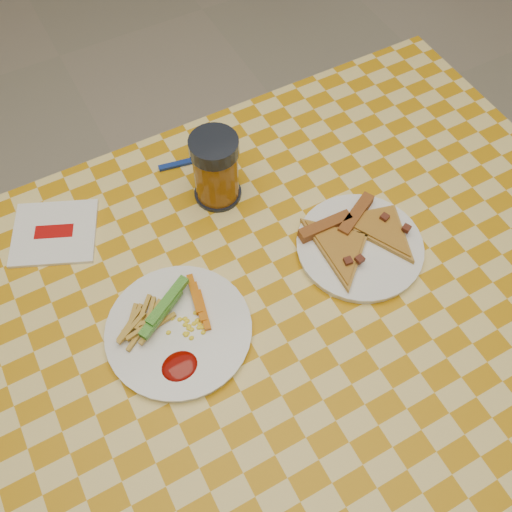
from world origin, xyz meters
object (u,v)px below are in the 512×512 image
(table, at_px, (266,326))
(plate_right, at_px, (359,247))
(drink_glass, at_px, (216,170))
(plate_left, at_px, (179,331))

(table, height_order, plate_right, plate_right)
(table, distance_m, drink_glass, 0.29)
(drink_glass, bearing_deg, plate_left, -128.91)
(plate_right, distance_m, drink_glass, 0.29)
(plate_left, bearing_deg, plate_right, -0.70)
(table, height_order, plate_left, plate_left)
(plate_left, distance_m, drink_glass, 0.29)
(drink_glass, bearing_deg, plate_right, -54.37)
(table, xyz_separation_m, plate_left, (-0.14, 0.03, 0.08))
(plate_left, bearing_deg, drink_glass, 51.09)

